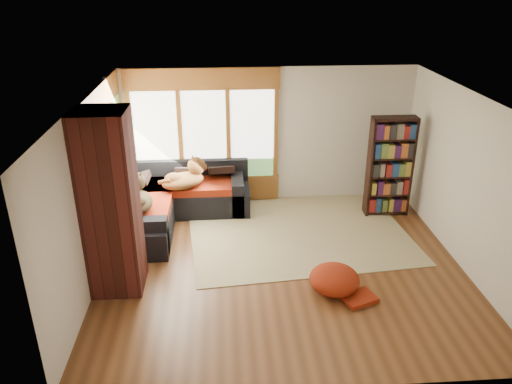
# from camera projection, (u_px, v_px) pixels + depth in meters

# --- Properties ---
(floor) EXTENTS (5.50, 5.50, 0.00)m
(floor) POSITION_uv_depth(u_px,v_px,m) (282.00, 265.00, 7.73)
(floor) COLOR #563017
(floor) RESTS_ON ground
(ceiling) EXTENTS (5.50, 5.50, 0.00)m
(ceiling) POSITION_uv_depth(u_px,v_px,m) (286.00, 100.00, 6.66)
(ceiling) COLOR white
(wall_back) EXTENTS (5.50, 0.04, 2.60)m
(wall_back) POSITION_uv_depth(u_px,v_px,m) (268.00, 136.00, 9.47)
(wall_back) COLOR silver
(wall_back) RESTS_ON ground
(wall_front) EXTENTS (5.50, 0.04, 2.60)m
(wall_front) POSITION_uv_depth(u_px,v_px,m) (314.00, 291.00, 4.92)
(wall_front) COLOR silver
(wall_front) RESTS_ON ground
(wall_left) EXTENTS (0.04, 5.00, 2.60)m
(wall_left) POSITION_uv_depth(u_px,v_px,m) (90.00, 194.00, 7.02)
(wall_left) COLOR silver
(wall_left) RESTS_ON ground
(wall_right) EXTENTS (0.04, 5.00, 2.60)m
(wall_right) POSITION_uv_depth(u_px,v_px,m) (468.00, 184.00, 7.37)
(wall_right) COLOR silver
(wall_right) RESTS_ON ground
(windows_back) EXTENTS (2.82, 0.10, 1.90)m
(windows_back) POSITION_uv_depth(u_px,v_px,m) (204.00, 135.00, 9.35)
(windows_back) COLOR #945B25
(windows_back) RESTS_ON wall_back
(windows_left) EXTENTS (0.10, 2.62, 1.90)m
(windows_left) POSITION_uv_depth(u_px,v_px,m) (109.00, 161.00, 8.09)
(windows_left) COLOR #945B25
(windows_left) RESTS_ON wall_left
(roller_blind) EXTENTS (0.03, 0.72, 0.90)m
(roller_blind) POSITION_uv_depth(u_px,v_px,m) (117.00, 123.00, 8.69)
(roller_blind) COLOR #739055
(roller_blind) RESTS_ON wall_left
(brick_chimney) EXTENTS (0.70, 0.70, 2.60)m
(brick_chimney) POSITION_uv_depth(u_px,v_px,m) (110.00, 204.00, 6.72)
(brick_chimney) COLOR #471914
(brick_chimney) RESTS_ON ground
(sectional_sofa) EXTENTS (2.20, 2.20, 0.80)m
(sectional_sofa) POSITION_uv_depth(u_px,v_px,m) (164.00, 205.00, 9.02)
(sectional_sofa) COLOR black
(sectional_sofa) RESTS_ON ground
(area_rug) EXTENTS (3.96, 3.18, 0.01)m
(area_rug) POSITION_uv_depth(u_px,v_px,m) (298.00, 232.00, 8.69)
(area_rug) COLOR beige
(area_rug) RESTS_ON ground
(bookshelf) EXTENTS (0.80, 0.27, 1.86)m
(bookshelf) POSITION_uv_depth(u_px,v_px,m) (390.00, 167.00, 9.00)
(bookshelf) COLOR black
(bookshelf) RESTS_ON ground
(pouf) EXTENTS (0.82, 0.82, 0.39)m
(pouf) POSITION_uv_depth(u_px,v_px,m) (334.00, 279.00, 7.04)
(pouf) COLOR #99250C
(pouf) RESTS_ON area_rug
(dog_tan) EXTENTS (0.94, 0.83, 0.46)m
(dog_tan) POSITION_uv_depth(u_px,v_px,m) (186.00, 178.00, 8.95)
(dog_tan) COLOR brown
(dog_tan) RESTS_ON sectional_sofa
(dog_brindle) EXTENTS (0.63, 0.92, 0.47)m
(dog_brindle) POSITION_uv_depth(u_px,v_px,m) (136.00, 199.00, 8.14)
(dog_brindle) COLOR black
(dog_brindle) RESTS_ON sectional_sofa
(throw_pillows) EXTENTS (1.98, 1.68, 0.45)m
(throw_pillows) POSITION_uv_depth(u_px,v_px,m) (167.00, 178.00, 8.88)
(throw_pillows) COLOR black
(throw_pillows) RESTS_ON sectional_sofa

